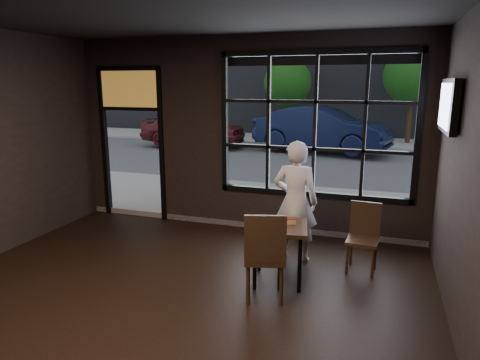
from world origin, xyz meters
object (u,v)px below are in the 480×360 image
(chair_near, at_px, (265,254))
(man, at_px, (295,202))
(cafe_table, at_px, (278,253))
(navy_car, at_px, (321,129))

(chair_near, relative_size, man, 0.63)
(cafe_table, relative_size, chair_near, 0.70)
(chair_near, height_order, man, man)
(navy_car, bearing_deg, cafe_table, -163.03)
(man, distance_m, navy_car, 9.67)
(cafe_table, distance_m, chair_near, 0.49)
(man, bearing_deg, navy_car, -85.99)
(cafe_table, distance_m, man, 0.88)
(cafe_table, relative_size, navy_car, 0.16)
(navy_car, bearing_deg, chair_near, -163.54)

